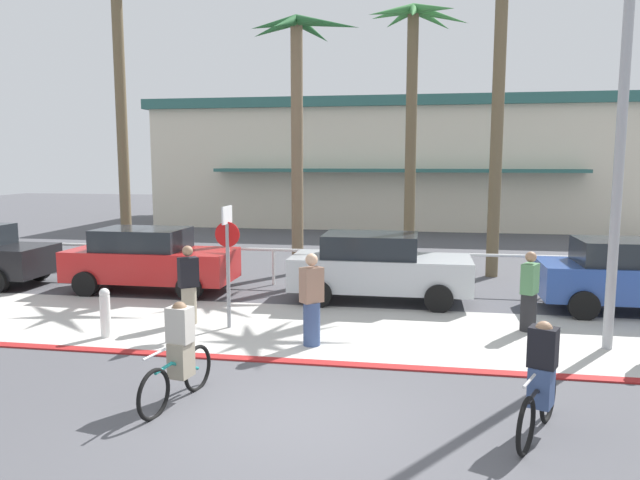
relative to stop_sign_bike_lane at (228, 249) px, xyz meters
The scene contains 20 objects.
ground_plane 6.60m from the stop_sign_bike_lane, 68.63° to the left, with size 80.00×80.00×0.00m, color #4C4C51.
sidewalk_strip 2.87m from the stop_sign_bike_lane, ahead, with size 44.00×4.00×0.02m, color beige.
curb_paint 3.41m from the stop_sign_bike_lane, 38.49° to the right, with size 44.00×0.24×0.03m, color maroon.
building_backdrop 23.42m from the stop_sign_bike_lane, 83.72° to the left, with size 25.94×11.98×6.60m.
rail_fence 5.09m from the stop_sign_bike_lane, 62.38° to the left, with size 19.98×0.08×1.04m.
stop_sign_bike_lane is the anchor object (origin of this frame).
bollard_0 2.69m from the stop_sign_bike_lane, 154.20° to the right, with size 0.20×0.20×1.00m.
streetlight_curb 7.83m from the stop_sign_bike_lane, ahead, with size 0.24×2.54×7.50m.
palm_tree_0 10.81m from the stop_sign_bike_lane, 129.78° to the left, with size 3.00×3.18×9.86m.
palm_tree_1 7.46m from the stop_sign_bike_lane, 88.29° to the left, with size 3.49×3.32×7.74m.
palm_tree_2 10.20m from the stop_sign_bike_lane, 66.96° to the left, with size 3.23×3.08×8.43m.
palm_tree_3 10.68m from the stop_sign_bike_lane, 48.03° to the left, with size 3.75×3.38×9.73m.
car_red_1 4.53m from the stop_sign_bike_lane, 136.16° to the left, with size 4.40×2.02×1.69m.
car_silver_2 4.21m from the stop_sign_bike_lane, 45.73° to the left, with size 4.40×2.02×1.69m.
car_blue_3 9.29m from the stop_sign_bike_lane, 17.71° to the left, with size 4.40×2.02×1.69m.
cyclist_black_0 6.83m from the stop_sign_bike_lane, 36.10° to the right, with size 0.79×1.69×1.50m.
cyclist_teal_1 3.93m from the stop_sign_bike_lane, 82.45° to the right, with size 0.42×1.80×1.50m.
pedestrian_0 6.23m from the stop_sign_bike_lane, ahead, with size 0.43×0.48×1.66m.
pedestrian_2 2.29m from the stop_sign_bike_lane, 25.05° to the right, with size 0.47×0.46×1.77m.
pedestrian_3 1.30m from the stop_sign_bike_lane, behind, with size 0.47×0.45×1.70m.
Camera 1 is at (1.59, -7.61, 3.49)m, focal length 33.59 mm.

